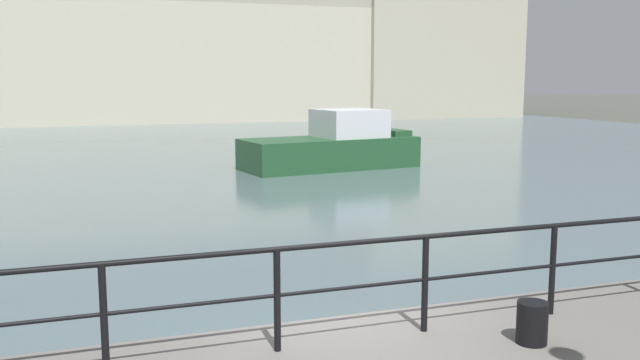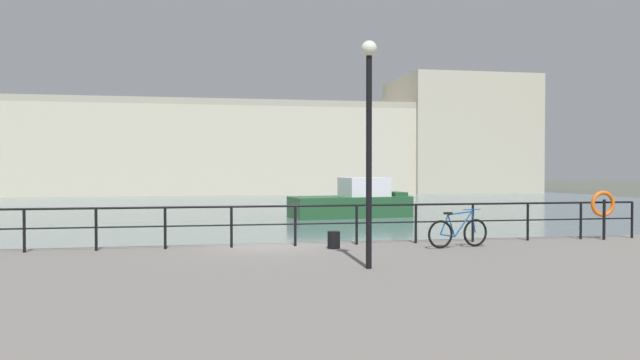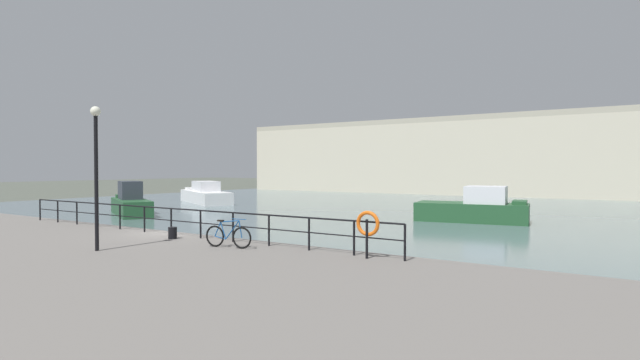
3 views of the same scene
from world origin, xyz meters
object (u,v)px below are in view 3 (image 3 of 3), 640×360
object	(u,v)px
moored_green_narrowboat	(131,203)
quay_lamp_post	(96,159)
life_ring_stand	(368,225)
moored_white_yacht	(205,195)
mooring_bollard	(173,233)
parked_bicycle	(228,236)
harbor_building	(555,154)
moored_harbor_tender	(475,208)

from	to	relation	value
moored_green_narrowboat	quay_lamp_post	size ratio (longest dim) A/B	1.56
life_ring_stand	quay_lamp_post	size ratio (longest dim) A/B	0.30
moored_white_yacht	mooring_bollard	world-z (taller)	moored_white_yacht
parked_bicycle	mooring_bollard	size ratio (longest dim) A/B	3.98
moored_green_narrowboat	quay_lamp_post	xyz separation A→B (m)	(17.93, -14.10, 2.98)
mooring_bollard	quay_lamp_post	world-z (taller)	quay_lamp_post
harbor_building	parked_bicycle	bearing A→B (deg)	-92.58
moored_harbor_tender	parked_bicycle	xyz separation A→B (m)	(-2.34, -20.91, 0.42)
harbor_building	moored_white_yacht	size ratio (longest dim) A/B	7.39
parked_bicycle	mooring_bollard	distance (m)	3.21
parked_bicycle	life_ring_stand	distance (m)	4.87
harbor_building	life_ring_stand	bearing A→B (deg)	-87.74
mooring_bollard	moored_white_yacht	bearing A→B (deg)	134.26
moored_green_narrowboat	quay_lamp_post	world-z (taller)	quay_lamp_post
harbor_building	mooring_bollard	world-z (taller)	harbor_building
moored_harbor_tender	moored_white_yacht	world-z (taller)	moored_harbor_tender
moored_white_yacht	life_ring_stand	xyz separation A→B (m)	(30.55, -22.71, 1.08)
harbor_building	moored_white_yacht	distance (m)	43.80
moored_harbor_tender	moored_green_narrowboat	xyz separation A→B (m)	(-23.37, -9.53, 0.00)
moored_harbor_tender	harbor_building	bearing A→B (deg)	81.36
parked_bicycle	quay_lamp_post	bearing A→B (deg)	-149.04
harbor_building	moored_harbor_tender	bearing A→B (deg)	-90.34
moored_harbor_tender	mooring_bollard	bearing A→B (deg)	-113.35
moored_green_narrowboat	life_ring_stand	world-z (taller)	moored_green_narrowboat
moored_harbor_tender	quay_lamp_post	world-z (taller)	quay_lamp_post
moored_harbor_tender	moored_green_narrowboat	bearing A→B (deg)	-166.11
mooring_bollard	quay_lamp_post	bearing A→B (deg)	-88.56
moored_white_yacht	moored_harbor_tender	bearing A→B (deg)	-157.14
mooring_bollard	parked_bicycle	bearing A→B (deg)	-6.52
moored_harbor_tender	life_ring_stand	world-z (taller)	moored_harbor_tender
moored_green_narrowboat	mooring_bollard	bearing A→B (deg)	175.73
harbor_building	mooring_bollard	distance (m)	56.73
moored_white_yacht	life_ring_stand	distance (m)	38.08
harbor_building	mooring_bollard	size ratio (longest dim) A/B	168.18
moored_harbor_tender	mooring_bollard	distance (m)	21.27
quay_lamp_post	mooring_bollard	bearing A→B (deg)	91.44
moored_green_narrowboat	moored_white_yacht	world-z (taller)	moored_green_narrowboat
moored_green_narrowboat	life_ring_stand	size ratio (longest dim) A/B	5.17
moored_green_narrowboat	mooring_bollard	distance (m)	20.97
mooring_bollard	quay_lamp_post	distance (m)	4.13
harbor_building	moored_harbor_tender	size ratio (longest dim) A/B	9.92
life_ring_stand	quay_lamp_post	xyz separation A→B (m)	(-7.87, -3.58, 1.98)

